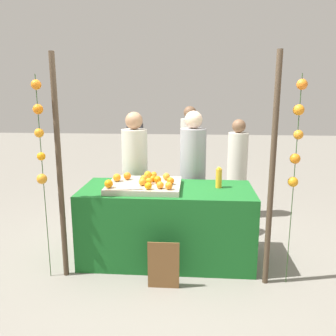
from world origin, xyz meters
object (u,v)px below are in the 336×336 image
(orange_0, at_px, (158,180))
(vendor_left, at_px, (135,180))
(stall_counter, at_px, (167,224))
(orange_1, at_px, (153,179))
(juice_bottle, at_px, (219,178))
(chalkboard_sign, at_px, (164,266))
(vendor_right, at_px, (193,180))

(orange_0, xyz_separation_m, vendor_left, (-0.37, 0.69, -0.18))
(stall_counter, bearing_deg, orange_0, -168.07)
(stall_counter, relative_size, orange_1, 26.59)
(juice_bottle, relative_size, chalkboard_sign, 0.48)
(stall_counter, distance_m, orange_0, 0.54)
(orange_1, xyz_separation_m, vendor_left, (-0.31, 0.62, -0.17))
(orange_0, xyz_separation_m, juice_bottle, (0.69, 0.09, 0.01))
(stall_counter, height_order, orange_1, orange_1)
(stall_counter, xyz_separation_m, orange_0, (-0.10, -0.02, 0.53))
(orange_1, relative_size, vendor_left, 0.04)
(orange_0, height_order, vendor_left, vendor_left)
(stall_counter, xyz_separation_m, vendor_left, (-0.48, 0.66, 0.35))
(juice_bottle, xyz_separation_m, vendor_left, (-1.06, 0.60, -0.19))
(orange_1, relative_size, chalkboard_sign, 0.15)
(stall_counter, distance_m, vendor_right, 0.83)
(orange_1, xyz_separation_m, vendor_right, (0.45, 0.65, -0.17))
(stall_counter, relative_size, chalkboard_sign, 3.89)
(chalkboard_sign, distance_m, vendor_right, 1.46)
(orange_0, bearing_deg, stall_counter, 11.93)
(orange_1, height_order, chalkboard_sign, orange_1)
(stall_counter, height_order, orange_0, orange_0)
(orange_1, bearing_deg, vendor_right, 55.28)
(chalkboard_sign, bearing_deg, vendor_left, 110.70)
(vendor_left, bearing_deg, orange_0, -61.50)
(juice_bottle, relative_size, vendor_left, 0.14)
(orange_0, relative_size, vendor_right, 0.05)
(chalkboard_sign, height_order, vendor_left, vendor_left)
(orange_0, distance_m, juice_bottle, 0.69)
(chalkboard_sign, bearing_deg, vendor_right, 78.43)
(vendor_right, bearing_deg, vendor_left, -178.04)
(stall_counter, xyz_separation_m, chalkboard_sign, (0.01, -0.64, -0.19))
(orange_1, xyz_separation_m, chalkboard_sign, (0.18, -0.68, -0.71))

